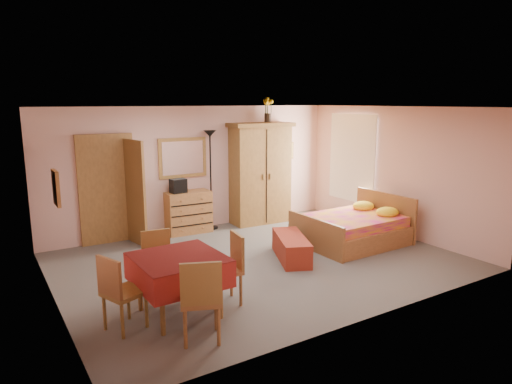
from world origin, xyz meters
TOP-DOWN VIEW (x-y plane):
  - floor at (0.00, 0.00)m, footprint 6.50×6.50m
  - ceiling at (0.00, 0.00)m, footprint 6.50×6.50m
  - wall_back at (0.00, 2.50)m, footprint 6.50×0.10m
  - wall_front at (0.00, -2.50)m, footprint 6.50×0.10m
  - wall_left at (-3.25, 0.00)m, footprint 0.10×5.00m
  - wall_right at (3.25, 0.00)m, footprint 0.10×5.00m
  - doorway at (-1.90, 2.47)m, footprint 1.06×0.12m
  - window at (3.21, 1.20)m, footprint 0.08×1.40m
  - picture_left at (-3.22, -0.60)m, footprint 0.04×0.32m
  - picture_back at (2.35, 2.47)m, footprint 0.30×0.04m
  - chest_of_drawers at (-0.32, 2.28)m, footprint 0.94×0.51m
  - wall_mirror at (-0.32, 2.49)m, footprint 1.05×0.06m
  - stereo at (-0.53, 2.27)m, footprint 0.32×0.25m
  - floor_lamp at (0.22, 2.30)m, footprint 0.35×0.35m
  - wardrobe at (1.39, 2.22)m, footprint 1.46×0.80m
  - sunflower_vase at (1.64, 2.27)m, footprint 0.22×0.22m
  - bed at (2.03, -0.08)m, footprint 1.95×1.55m
  - bench at (0.52, -0.18)m, footprint 0.90×1.30m
  - dining_table at (-1.95, -1.13)m, footprint 1.09×1.09m
  - chair_south at (-1.98, -1.84)m, footprint 0.59×0.59m
  - chair_north at (-1.95, -0.42)m, footprint 0.46×0.46m
  - chair_west at (-2.64, -1.13)m, footprint 0.55×0.55m
  - chair_east at (-1.31, -1.13)m, footprint 0.49×0.49m

SIDE VIEW (x-z plane):
  - floor at x=0.00m, z-range 0.00..0.00m
  - bench at x=0.52m, z-range 0.00..0.41m
  - dining_table at x=-1.95m, z-range 0.00..0.78m
  - chest_of_drawers at x=-0.32m, z-range 0.00..0.87m
  - bed at x=2.03m, z-range 0.00..0.89m
  - chair_north at x=-1.95m, z-range 0.00..0.91m
  - chair_west at x=-2.64m, z-range 0.00..0.94m
  - chair_east at x=-1.31m, z-range 0.00..0.96m
  - chair_south at x=-1.98m, z-range 0.00..1.00m
  - stereo at x=-0.53m, z-range 0.87..1.15m
  - doorway at x=-1.90m, z-range -0.05..2.10m
  - floor_lamp at x=0.22m, z-range 0.00..2.11m
  - wardrobe at x=1.39m, z-range 0.00..2.24m
  - wall_back at x=0.00m, z-range 0.00..2.60m
  - wall_front at x=0.00m, z-range 0.00..2.60m
  - wall_left at x=-3.25m, z-range 0.00..2.60m
  - wall_right at x=3.25m, z-range 0.00..2.60m
  - window at x=3.21m, z-range 0.48..2.42m
  - picture_back at x=2.35m, z-range 1.35..1.75m
  - wall_mirror at x=-0.32m, z-range 1.14..1.96m
  - picture_left at x=-3.22m, z-range 1.49..1.91m
  - sunflower_vase at x=1.64m, z-range 2.24..2.78m
  - ceiling at x=0.00m, z-range 2.60..2.60m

